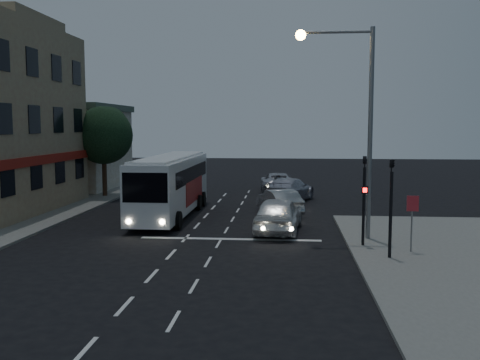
# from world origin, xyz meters

# --- Properties ---
(ground) EXTENTS (120.00, 120.00, 0.00)m
(ground) POSITION_xyz_m (0.00, 0.00, 0.00)
(ground) COLOR black
(road_markings) EXTENTS (8.00, 30.55, 0.01)m
(road_markings) POSITION_xyz_m (1.29, 3.31, 0.00)
(road_markings) COLOR silver
(road_markings) RESTS_ON ground
(tour_bus) EXTENTS (2.58, 10.91, 3.34)m
(tour_bus) POSITION_xyz_m (-1.88, 7.68, 1.81)
(tour_bus) COLOR white
(tour_bus) RESTS_ON ground
(car_suv) EXTENTS (2.45, 5.10, 1.68)m
(car_suv) POSITION_xyz_m (4.08, 3.80, 0.84)
(car_suv) COLOR silver
(car_suv) RESTS_ON ground
(car_sedan_a) EXTENTS (2.83, 4.54, 1.41)m
(car_sedan_a) POSITION_xyz_m (4.05, 8.97, 0.71)
(car_sedan_a) COLOR #B6B6B6
(car_sedan_a) RESTS_ON ground
(car_sedan_b) EXTENTS (3.74, 5.88, 1.59)m
(car_sedan_b) POSITION_xyz_m (4.63, 13.87, 0.79)
(car_sedan_b) COLOR #B0B0BF
(car_sedan_b) RESTS_ON ground
(car_sedan_c) EXTENTS (2.84, 5.49, 1.48)m
(car_sedan_c) POSITION_xyz_m (3.80, 18.77, 0.74)
(car_sedan_c) COLOR #B8B7C1
(car_sedan_c) RESTS_ON ground
(traffic_signal_main) EXTENTS (0.25, 0.35, 4.10)m
(traffic_signal_main) POSITION_xyz_m (7.60, 0.78, 2.42)
(traffic_signal_main) COLOR black
(traffic_signal_main) RESTS_ON sidewalk_near
(traffic_signal_side) EXTENTS (0.18, 0.15, 4.10)m
(traffic_signal_side) POSITION_xyz_m (8.30, -1.20, 2.42)
(traffic_signal_side) COLOR black
(traffic_signal_side) RESTS_ON sidewalk_near
(regulatory_sign) EXTENTS (0.45, 0.12, 2.20)m
(regulatory_sign) POSITION_xyz_m (9.30, -0.24, 1.60)
(regulatory_sign) COLOR slate
(regulatory_sign) RESTS_ON sidewalk_near
(streetlight) EXTENTS (3.32, 0.44, 9.00)m
(streetlight) POSITION_xyz_m (7.34, 2.20, 5.73)
(streetlight) COLOR slate
(streetlight) RESTS_ON sidewalk_near
(low_building_north) EXTENTS (9.40, 9.40, 6.50)m
(low_building_north) POSITION_xyz_m (-13.50, 20.00, 3.39)
(low_building_north) COLOR tan
(low_building_north) RESTS_ON sidewalk_far
(street_tree) EXTENTS (4.00, 4.00, 6.20)m
(street_tree) POSITION_xyz_m (-8.21, 15.02, 4.50)
(street_tree) COLOR black
(street_tree) RESTS_ON sidewalk_far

